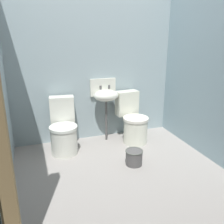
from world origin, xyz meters
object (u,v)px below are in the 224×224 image
object	(u,v)px
sink	(106,95)
toilet_right	(133,122)
bucket	(134,157)
toilet_left	(63,130)

from	to	relation	value
sink	toilet_right	bearing A→B (deg)	-25.31
sink	bucket	distance (m)	1.12
toilet_left	bucket	size ratio (longest dim) A/B	3.28
toilet_right	sink	bearing A→B (deg)	-31.18
toilet_right	bucket	size ratio (longest dim) A/B	3.28
bucket	toilet_left	bearing A→B (deg)	138.38
toilet_left	toilet_right	size ratio (longest dim) A/B	1.00
toilet_right	bucket	xyz separation A→B (m)	(-0.29, -0.72, -0.21)
toilet_right	bucket	distance (m)	0.81
toilet_left	sink	size ratio (longest dim) A/B	0.79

